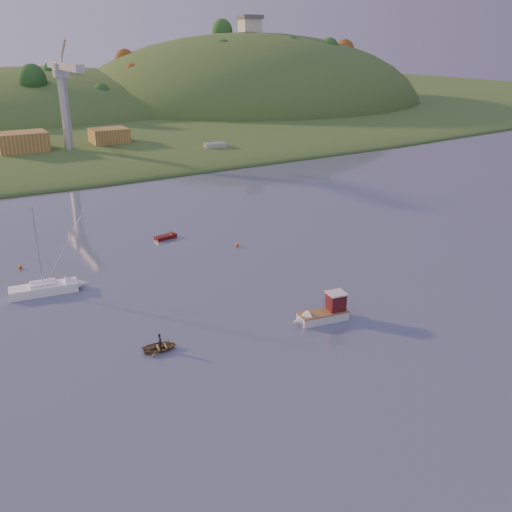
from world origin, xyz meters
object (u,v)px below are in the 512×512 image
fishing_boat (320,314)px  red_tender (170,236)px  canoe (160,347)px  sailboat_far (44,288)px

fishing_boat → red_tender: fishing_boat is taller
fishing_boat → red_tender: size_ratio=1.65×
fishing_boat → canoe: fishing_boat is taller
canoe → red_tender: 32.85m
fishing_boat → canoe: 16.83m
fishing_boat → sailboat_far: sailboat_far is taller
red_tender → sailboat_far: bearing=-160.2°
red_tender → canoe: bearing=-122.7°
canoe → red_tender: red_tender is taller
sailboat_far → canoe: sailboat_far is taller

